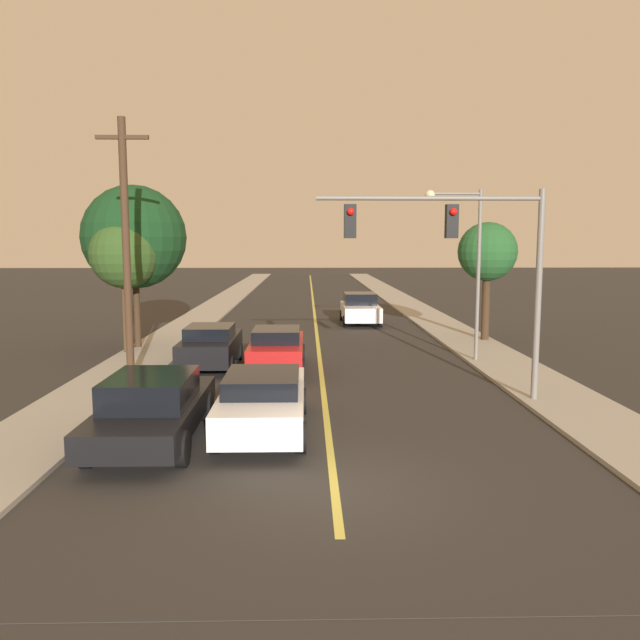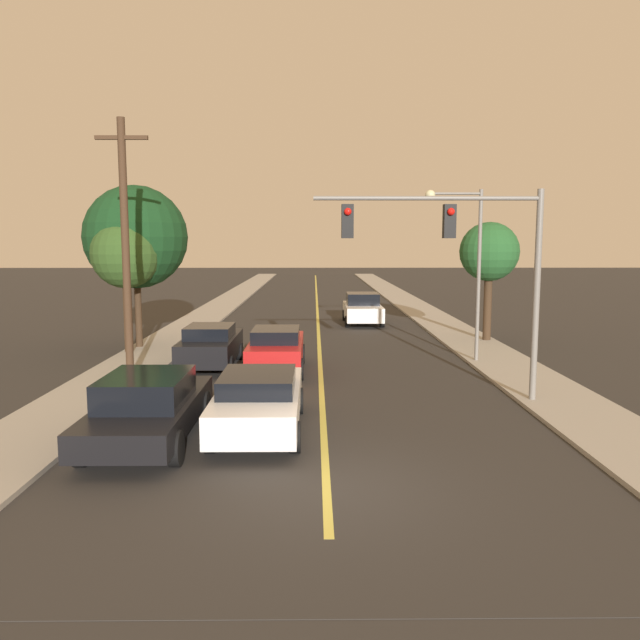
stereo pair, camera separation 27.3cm
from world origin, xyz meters
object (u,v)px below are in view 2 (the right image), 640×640
at_px(car_far_oncoming, 363,309).
at_px(tree_left_near, 136,237).
at_px(streetlamp_right, 465,249).
at_px(car_near_lane_front, 259,400).
at_px(tree_right_near, 489,253).
at_px(car_outer_lane_second, 211,345).
at_px(car_outer_lane_front, 149,407).
at_px(traffic_signal_mast, 462,248).
at_px(utility_pole_left, 126,247).
at_px(tree_left_far, 126,255).
at_px(car_near_lane_second, 276,348).

height_order(car_far_oncoming, tree_left_near, tree_left_near).
bearing_deg(streetlamp_right, car_far_oncoming, 103.93).
height_order(car_near_lane_front, tree_right_near, tree_right_near).
distance_m(car_outer_lane_second, streetlamp_right, 9.81).
xyz_separation_m(car_outer_lane_front, tree_left_near, (-3.62, 12.26, 3.85)).
distance_m(car_far_oncoming, traffic_signal_mast, 17.53).
bearing_deg(car_outer_lane_front, utility_pole_left, 110.00).
bearing_deg(tree_left_near, car_outer_lane_front, -73.56).
bearing_deg(tree_right_near, tree_left_far, -169.26).
xyz_separation_m(car_outer_lane_front, tree_left_far, (-3.70, 11.07, 3.15)).
bearing_deg(car_outer_lane_second, streetlamp_right, 4.10).
height_order(traffic_signal_mast, streetlamp_right, streetlamp_right).
height_order(car_far_oncoming, tree_right_near, tree_right_near).
bearing_deg(car_near_lane_front, car_outer_lane_front, -162.94).
distance_m(car_near_lane_second, utility_pole_left, 6.00).
bearing_deg(car_near_lane_front, tree_left_far, 120.52).
bearing_deg(tree_left_far, car_near_lane_second, -29.41).
bearing_deg(car_far_oncoming, car_near_lane_second, 72.71).
xyz_separation_m(car_far_oncoming, utility_pole_left, (-8.49, -14.57, 3.48)).
bearing_deg(streetlamp_right, tree_left_far, 171.31).
distance_m(car_near_lane_front, car_outer_lane_second, 8.08).
xyz_separation_m(car_near_lane_front, streetlamp_right, (6.78, 8.37, 3.44)).
bearing_deg(utility_pole_left, traffic_signal_mast, -14.65).
relative_size(tree_left_near, tree_left_far, 1.27).
bearing_deg(car_outer_lane_front, tree_left_near, 106.44).
bearing_deg(streetlamp_right, utility_pole_left, -163.86).
xyz_separation_m(car_far_oncoming, traffic_signal_mast, (1.31, -17.13, 3.46)).
xyz_separation_m(car_outer_lane_front, traffic_signal_mast, (7.68, 3.27, 3.49)).
bearing_deg(car_outer_lane_second, tree_left_far, 144.66).
distance_m(streetlamp_right, utility_pole_left, 11.76).
height_order(car_near_lane_front, tree_left_far, tree_left_far).
bearing_deg(tree_left_far, traffic_signal_mast, -34.43).
distance_m(car_outer_lane_second, tree_left_far, 5.53).
xyz_separation_m(traffic_signal_mast, tree_right_near, (3.75, 10.67, -0.31)).
height_order(car_outer_lane_front, tree_right_near, tree_right_near).
relative_size(car_far_oncoming, tree_left_far, 0.88).
bearing_deg(tree_left_near, traffic_signal_mast, -38.50).
relative_size(car_far_oncoming, streetlamp_right, 0.74).
bearing_deg(car_outer_lane_front, car_near_lane_front, 17.06).
distance_m(car_near_lane_front, tree_left_near, 13.57).
bearing_deg(car_outer_lane_front, car_outer_lane_second, 90.00).
xyz_separation_m(car_near_lane_second, streetlamp_right, (6.78, 1.47, 3.40)).
bearing_deg(car_near_lane_second, tree_right_near, 34.91).
bearing_deg(utility_pole_left, streetlamp_right, 16.14).
bearing_deg(tree_right_near, car_outer_lane_second, -154.33).
relative_size(car_far_oncoming, traffic_signal_mast, 0.75).
relative_size(car_near_lane_front, tree_left_far, 0.94).
xyz_separation_m(car_near_lane_front, tree_left_far, (-6.09, 10.34, 3.19)).
distance_m(car_outer_lane_second, tree_right_near, 13.08).
distance_m(car_near_lane_front, tree_right_near, 16.33).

